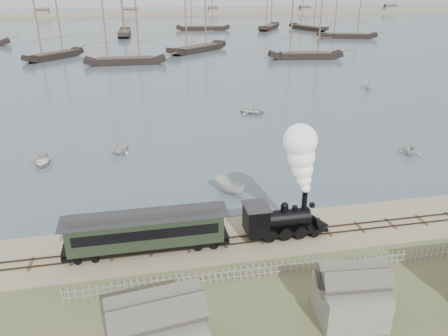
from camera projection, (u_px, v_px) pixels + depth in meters
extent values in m
plane|color=tan|center=(265.00, 225.00, 38.28)|extent=(600.00, 600.00, 0.00)
cube|color=#404E5C|center=(156.00, 29.00, 191.24)|extent=(600.00, 336.00, 0.06)
cube|color=#34261C|center=(273.00, 239.00, 35.99)|extent=(120.00, 0.08, 0.12)
cube|color=#34261C|center=(270.00, 233.00, 36.89)|extent=(120.00, 0.08, 0.12)
cube|color=#3D3127|center=(271.00, 237.00, 36.47)|extent=(120.00, 1.80, 0.06)
cube|color=tan|center=(148.00, 15.00, 263.23)|extent=(500.00, 20.00, 1.80)
cube|color=black|center=(285.00, 228.00, 36.42)|extent=(6.75, 1.99, 0.25)
cylinder|color=black|center=(282.00, 219.00, 35.95)|extent=(4.17, 1.49, 1.49)
cube|color=black|center=(256.00, 219.00, 35.48)|extent=(1.79, 2.18, 2.28)
cube|color=#2D2D30|center=(256.00, 206.00, 35.00)|extent=(1.99, 2.38, 0.12)
cylinder|color=black|center=(304.00, 202.00, 35.76)|extent=(0.44, 0.44, 1.59)
sphere|color=black|center=(285.00, 206.00, 35.53)|extent=(0.64, 0.64, 0.64)
cone|color=black|center=(321.00, 226.00, 37.03)|extent=(1.39, 1.99, 1.99)
cube|color=black|center=(312.00, 205.00, 36.03)|extent=(0.35, 0.35, 0.35)
cube|color=black|center=(148.00, 244.00, 34.37)|extent=(12.79, 2.10, 0.32)
cube|color=black|center=(146.00, 230.00, 33.86)|extent=(11.87, 2.28, 2.28)
cube|color=black|center=(147.00, 235.00, 32.73)|extent=(10.96, 0.06, 0.82)
cube|color=black|center=(146.00, 220.00, 34.81)|extent=(10.96, 0.06, 0.82)
cube|color=#2D2D30|center=(145.00, 217.00, 33.39)|extent=(12.79, 2.47, 0.16)
cube|color=#2D2D30|center=(145.00, 213.00, 33.28)|extent=(11.42, 1.10, 0.41)
imported|color=silver|center=(173.00, 226.00, 37.31)|extent=(4.27, 4.85, 0.83)
imported|color=silver|center=(42.00, 161.00, 50.63)|extent=(4.31, 3.34, 0.82)
imported|color=silver|center=(120.00, 148.00, 53.60)|extent=(3.66, 3.72, 1.48)
imported|color=silver|center=(229.00, 187.00, 43.56)|extent=(4.03, 3.44, 1.51)
imported|color=silver|center=(253.00, 112.00, 69.55)|extent=(4.36, 4.83, 0.82)
imported|color=silver|center=(410.00, 148.00, 53.35)|extent=(3.97, 3.87, 1.59)
imported|color=silver|center=(368.00, 86.00, 85.57)|extent=(3.65, 2.37, 1.32)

